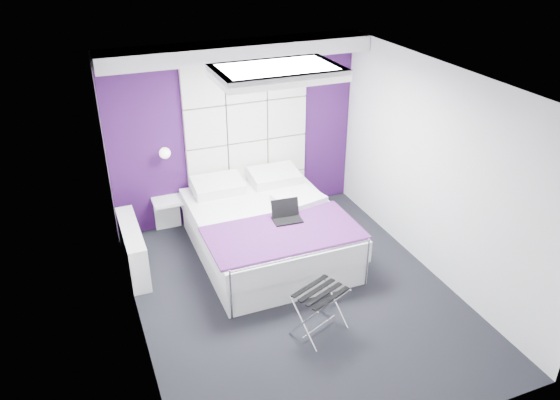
% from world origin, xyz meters
% --- Properties ---
extents(floor, '(4.40, 4.40, 0.00)m').
position_xyz_m(floor, '(0.00, 0.00, 0.00)').
color(floor, black).
rests_on(floor, ground).
extents(ceiling, '(4.40, 4.40, 0.00)m').
position_xyz_m(ceiling, '(0.00, 0.00, 2.60)').
color(ceiling, white).
rests_on(ceiling, wall_back).
extents(wall_back, '(3.60, 0.00, 3.60)m').
position_xyz_m(wall_back, '(0.00, 2.20, 1.30)').
color(wall_back, white).
rests_on(wall_back, floor).
extents(wall_left, '(0.00, 4.40, 4.40)m').
position_xyz_m(wall_left, '(-1.80, 0.00, 1.30)').
color(wall_left, white).
rests_on(wall_left, floor).
extents(wall_right, '(0.00, 4.40, 4.40)m').
position_xyz_m(wall_right, '(1.80, 0.00, 1.30)').
color(wall_right, white).
rests_on(wall_right, floor).
extents(accent_wall, '(3.58, 0.02, 2.58)m').
position_xyz_m(accent_wall, '(0.00, 2.19, 1.30)').
color(accent_wall, '#341045').
rests_on(accent_wall, wall_back).
extents(soffit, '(3.58, 0.50, 0.20)m').
position_xyz_m(soffit, '(0.00, 1.95, 2.50)').
color(soffit, white).
rests_on(soffit, wall_back).
extents(headboard, '(1.80, 0.08, 2.30)m').
position_xyz_m(headboard, '(0.15, 2.14, 1.17)').
color(headboard, silver).
rests_on(headboard, wall_back).
extents(skylight, '(1.36, 0.86, 0.12)m').
position_xyz_m(skylight, '(0.00, 0.60, 2.55)').
color(skylight, white).
rests_on(skylight, ceiling).
extents(wall_lamp, '(0.15, 0.15, 0.15)m').
position_xyz_m(wall_lamp, '(-1.05, 2.06, 1.22)').
color(wall_lamp, white).
rests_on(wall_lamp, wall_back).
extents(radiator, '(0.22, 1.20, 0.60)m').
position_xyz_m(radiator, '(-1.69, 1.30, 0.30)').
color(radiator, white).
rests_on(radiator, floor).
extents(bed, '(1.87, 2.26, 0.79)m').
position_xyz_m(bed, '(0.01, 1.02, 0.34)').
color(bed, white).
rests_on(bed, floor).
extents(nightstand, '(0.41, 0.32, 0.05)m').
position_xyz_m(nightstand, '(-1.08, 2.02, 0.50)').
color(nightstand, white).
rests_on(nightstand, wall_back).
extents(luggage_rack, '(0.54, 0.39, 0.53)m').
position_xyz_m(luggage_rack, '(-0.02, -0.67, 0.26)').
color(luggage_rack, silver).
rests_on(luggage_rack, floor).
extents(laptop, '(0.35, 0.25, 0.25)m').
position_xyz_m(laptop, '(0.16, 0.72, 0.70)').
color(laptop, black).
rests_on(laptop, bed).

